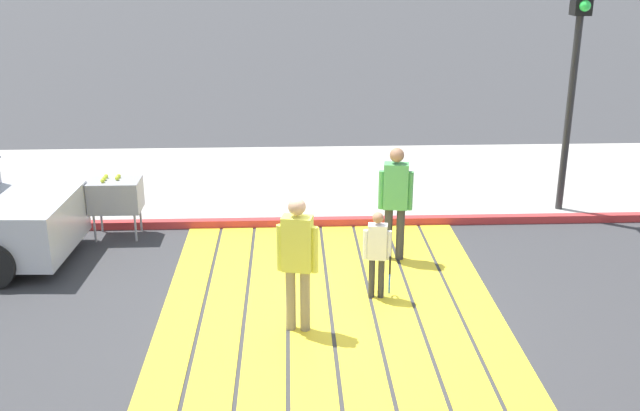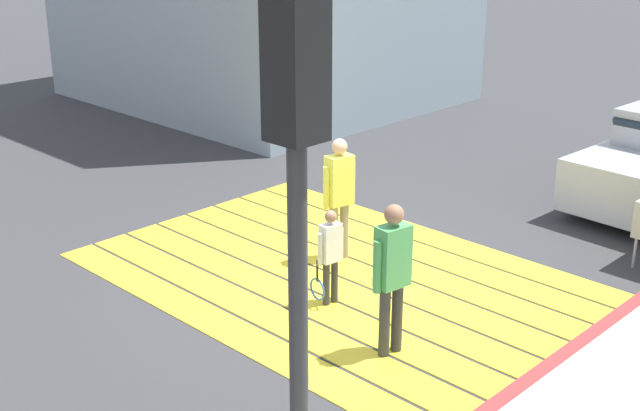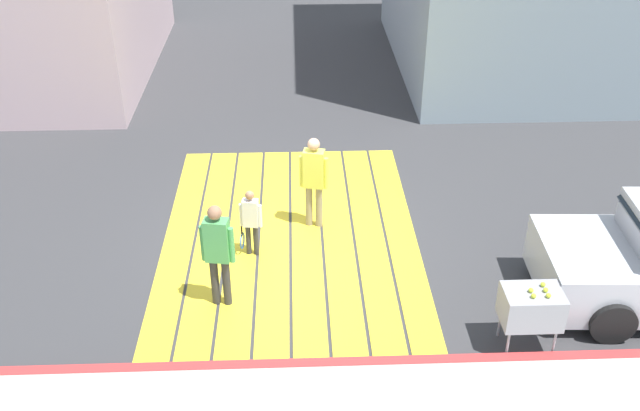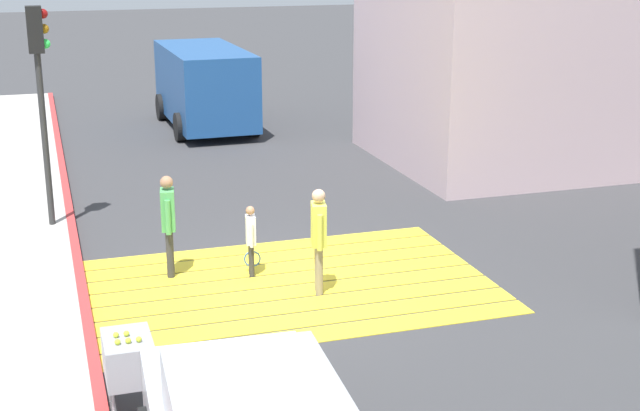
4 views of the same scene
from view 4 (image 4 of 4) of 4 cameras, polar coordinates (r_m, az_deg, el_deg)
name	(u,v)px [view 4 (image 4 of 4)]	position (r m, az deg, el deg)	size (l,w,h in m)	color
ground_plane	(291,286)	(14.57, -1.87, -5.13)	(120.00, 120.00, 0.00)	#38383A
crosswalk_stripes	(291,285)	(14.57, -1.87, -5.11)	(6.40, 4.35, 0.01)	yellow
curb_painted	(85,306)	(14.09, -14.77, -6.20)	(0.16, 40.00, 0.13)	#BC3333
van_down_street	(205,85)	(26.68, -7.36, 7.63)	(2.43, 5.24, 2.35)	#1E4C8C
traffic_light_corner	(40,73)	(17.38, -17.41, 8.07)	(0.39, 0.28, 4.24)	#2D2D2D
tennis_ball_cart	(128,358)	(10.85, -12.12, -9.46)	(0.56, 0.80, 1.02)	#99999E
pedestrian_adult_lead	(319,233)	(13.93, -0.08, -1.79)	(0.29, 0.49, 1.71)	gray
pedestrian_adult_trailing	(168,218)	(14.86, -9.64, -0.82)	(0.27, 0.50, 1.72)	#333338
pedestrian_child_with_racket	(251,237)	(14.80, -4.43, -2.03)	(0.29, 0.39, 1.21)	#333338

